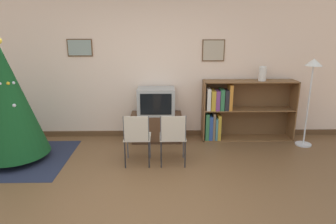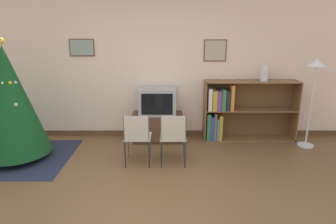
{
  "view_description": "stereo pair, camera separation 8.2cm",
  "coord_description": "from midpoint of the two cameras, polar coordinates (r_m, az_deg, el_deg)",
  "views": [
    {
      "loc": [
        0.22,
        -3.04,
        2.06
      ],
      "look_at": [
        0.31,
        1.39,
        0.8
      ],
      "focal_mm": 32.0,
      "sensor_mm": 36.0,
      "label": 1
    },
    {
      "loc": [
        0.3,
        -3.04,
        2.06
      ],
      "look_at": [
        0.31,
        1.39,
        0.8
      ],
      "focal_mm": 32.0,
      "sensor_mm": 36.0,
      "label": 2
    }
  ],
  "objects": [
    {
      "name": "television",
      "position": [
        5.46,
        -2.71,
        2.06
      ],
      "size": [
        0.67,
        0.46,
        0.48
      ],
      "color": "#9E9E99",
      "rests_on": "tv_console"
    },
    {
      "name": "area_rug",
      "position": [
        5.51,
        -27.34,
        -7.93
      ],
      "size": [
        1.7,
        1.56,
        0.01
      ],
      "color": "#23283D",
      "rests_on": "ground_plane"
    },
    {
      "name": "folding_chair_right",
      "position": [
        4.53,
        0.43,
        -4.64
      ],
      "size": [
        0.4,
        0.4,
        0.82
      ],
      "color": "#BCB29E",
      "rests_on": "ground_plane"
    },
    {
      "name": "folding_chair_left",
      "position": [
        4.55,
        -6.44,
        -4.66
      ],
      "size": [
        0.4,
        0.4,
        0.82
      ],
      "color": "#BCB29E",
      "rests_on": "ground_plane"
    },
    {
      "name": "bookshelf",
      "position": [
        5.72,
        11.51,
        0.29
      ],
      "size": [
        1.71,
        0.36,
        1.12
      ],
      "color": "brown",
      "rests_on": "ground_plane"
    },
    {
      "name": "wall_back",
      "position": [
        5.65,
        -3.8,
        8.65
      ],
      "size": [
        8.58,
        0.11,
        2.7
      ],
      "color": "beige",
      "rests_on": "ground_plane"
    },
    {
      "name": "vase",
      "position": [
        5.7,
        17.17,
        7.02
      ],
      "size": [
        0.14,
        0.14,
        0.26
      ],
      "color": "silver",
      "rests_on": "bookshelf"
    },
    {
      "name": "christmas_tree",
      "position": [
        5.23,
        -28.66,
        1.72
      ],
      "size": [
        1.09,
        1.09,
        1.91
      ],
      "color": "maroon",
      "rests_on": "area_rug"
    },
    {
      "name": "standing_lamp",
      "position": [
        5.67,
        25.31,
        5.56
      ],
      "size": [
        0.28,
        0.28,
        1.55
      ],
      "color": "silver",
      "rests_on": "ground_plane"
    },
    {
      "name": "ground_plane",
      "position": [
        3.68,
        -5.23,
        -18.24
      ],
      "size": [
        24.0,
        24.0,
        0.0
      ],
      "primitive_type": "plane",
      "color": "brown"
    },
    {
      "name": "tv_console",
      "position": [
        5.6,
        -2.65,
        -2.89
      ],
      "size": [
        0.93,
        0.47,
        0.52
      ],
      "color": "#412A1A",
      "rests_on": "ground_plane"
    }
  ]
}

